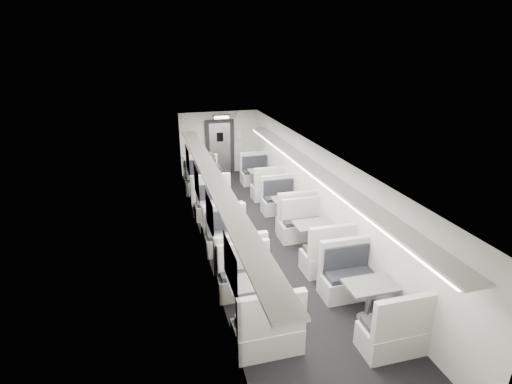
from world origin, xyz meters
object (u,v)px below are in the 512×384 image
booth_right_a (261,180)px  booth_right_b (288,210)px  booth_left_d (254,299)px  vestibule_door (220,147)px  passenger (212,179)px  booth_right_d (368,302)px  booth_right_c (313,238)px  booth_left_b (217,216)px  booth_left_c (233,252)px  exit_sign (221,117)px  booth_left_a (206,189)px

booth_right_a → booth_right_b: bearing=-90.0°
booth_left_d → vestibule_door: vestibule_door is taller
passenger → booth_right_d: bearing=-74.1°
booth_right_d → booth_right_b: bearing=90.0°
booth_right_c → booth_left_d: bearing=-135.2°
passenger → vestibule_door: vestibule_door is taller
booth_right_b → booth_right_c: size_ratio=0.92×
booth_right_a → booth_right_d: size_ratio=0.96×
booth_left_b → booth_left_d: 3.99m
booth_left_d → booth_right_b: size_ratio=1.09×
booth_left_c → booth_right_c: bearing=4.1°
booth_left_c → vestibule_door: 7.11m
booth_left_b → booth_right_b: (2.00, -0.17, 0.00)m
booth_right_b → booth_right_c: (0.00, -1.83, 0.03)m
booth_right_a → exit_sign: size_ratio=3.41×
booth_left_d → booth_right_a: bearing=73.0°
booth_left_d → booth_right_c: same height
booth_right_b → vestibule_door: bearing=101.2°
booth_left_d → passenger: size_ratio=1.34×
passenger → vestibule_door: (0.83, 3.17, 0.19)m
booth_left_a → vestibule_door: vestibule_door is taller
passenger → booth_left_b: bearing=-96.1°
booth_left_c → exit_sign: size_ratio=3.47×
booth_right_b → exit_sign: 5.03m
booth_left_a → booth_left_c: (0.00, -4.17, -0.04)m
booth_left_a → vestibule_door: bearing=70.6°
booth_left_a → exit_sign: (1.00, 2.35, 1.86)m
booth_left_a → vestibule_door: (1.00, 2.84, 0.62)m
booth_right_a → booth_right_b: (0.00, -2.71, -0.00)m
booth_left_a → booth_left_d: bearing=-90.0°
booth_left_b → passenger: size_ratio=1.22×
booth_left_a → vestibule_door: size_ratio=1.13×
booth_left_b → booth_right_a: (2.00, 2.54, 0.01)m
booth_left_c → passenger: (0.17, 3.84, 0.47)m
booth_right_c → vestibule_door: vestibule_door is taller
booth_left_a → booth_right_c: 4.50m
booth_right_b → booth_right_d: size_ratio=0.95×
booth_right_c → vestibule_door: bearing=98.3°
booth_right_a → vestibule_door: vestibule_door is taller
vestibule_door → booth_left_b: bearing=-101.6°
booth_left_b → vestibule_door: 5.01m
passenger → booth_right_a: bearing=24.6°
booth_left_a → booth_left_b: bearing=-90.0°
vestibule_door → exit_sign: 1.33m
booth_right_d → exit_sign: (-1.00, 8.96, 1.89)m
booth_right_c → booth_left_c: bearing=-175.9°
booth_right_a → booth_left_a: bearing=-165.5°
booth_left_b → booth_left_c: (0.00, -2.15, 0.01)m
exit_sign → booth_left_a: bearing=-113.1°
booth_right_a → booth_right_d: booth_right_d is taller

